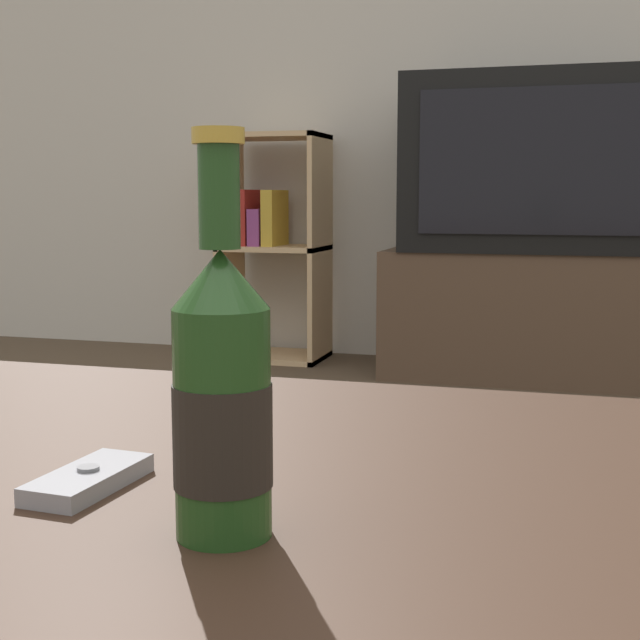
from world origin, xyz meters
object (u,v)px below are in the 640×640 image
object	(u,v)px
television	(533,164)
beer_bottle	(222,395)
tv_stand	(529,314)
cell_phone	(89,479)
bookshelf	(269,240)

from	to	relation	value
television	beer_bottle	distance (m)	2.81
tv_stand	television	xyz separation A→B (m)	(-0.00, -0.00, 0.54)
tv_stand	cell_phone	xyz separation A→B (m)	(-0.18, -2.75, 0.22)
bookshelf	cell_phone	world-z (taller)	bookshelf
television	tv_stand	bearing A→B (deg)	90.00
tv_stand	beer_bottle	xyz separation A→B (m)	(-0.05, -2.80, 0.30)
tv_stand	television	size ratio (longest dim) A/B	1.16
beer_bottle	cell_phone	bearing A→B (deg)	156.56
bookshelf	beer_bottle	xyz separation A→B (m)	(0.99, -2.90, 0.05)
tv_stand	bookshelf	xyz separation A→B (m)	(-1.04, 0.10, 0.25)
tv_stand	cell_phone	distance (m)	2.76
cell_phone	television	bearing A→B (deg)	90.16
cell_phone	tv_stand	bearing A→B (deg)	90.16
television	beer_bottle	size ratio (longest dim) A/B	3.45
beer_bottle	cell_phone	xyz separation A→B (m)	(-0.13, 0.06, -0.09)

